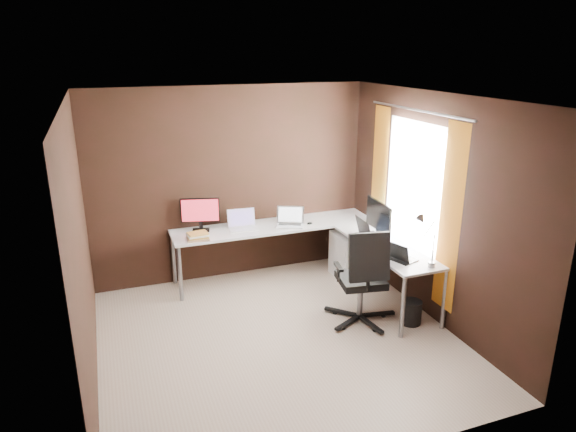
% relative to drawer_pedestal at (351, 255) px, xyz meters
% --- Properties ---
extents(room, '(3.60, 3.60, 2.50)m').
position_rel_drawer_pedestal_xyz_m(room, '(-1.09, -1.08, 0.98)').
color(room, '#C1AC96').
rests_on(room, ground).
extents(desk, '(2.65, 2.25, 0.73)m').
position_rel_drawer_pedestal_xyz_m(desk, '(-0.59, -0.11, 0.38)').
color(desk, white).
rests_on(desk, ground).
extents(drawer_pedestal, '(0.42, 0.50, 0.60)m').
position_rel_drawer_pedestal_xyz_m(drawer_pedestal, '(0.00, 0.00, 0.00)').
color(drawer_pedestal, white).
rests_on(drawer_pedestal, ground).
extents(monitor_left, '(0.48, 0.18, 0.42)m').
position_rel_drawer_pedestal_xyz_m(monitor_left, '(-1.89, 0.48, 0.67)').
color(monitor_left, black).
rests_on(monitor_left, desk).
extents(monitor_right, '(0.15, 0.57, 0.47)m').
position_rel_drawer_pedestal_xyz_m(monitor_right, '(0.06, -0.56, 0.70)').
color(monitor_right, black).
rests_on(monitor_right, desk).
extents(laptop_white, '(0.37, 0.28, 0.24)m').
position_rel_drawer_pedestal_xyz_m(laptop_white, '(-1.37, 0.38, 0.48)').
color(laptop_white, white).
rests_on(laptop_white, desk).
extents(laptop_silver, '(0.43, 0.38, 0.23)m').
position_rel_drawer_pedestal_xyz_m(laptop_silver, '(-0.76, 0.28, 0.48)').
color(laptop_silver, silver).
rests_on(laptop_silver, desk).
extents(laptop_black_big, '(0.29, 0.39, 0.25)m').
position_rel_drawer_pedestal_xyz_m(laptop_black_big, '(-0.04, -0.50, 0.48)').
color(laptop_black_big, black).
rests_on(laptop_black_big, desk).
extents(laptop_black_small, '(0.31, 0.37, 0.21)m').
position_rel_drawer_pedestal_xyz_m(laptop_black_small, '(-0.05, -1.22, 0.48)').
color(laptop_black_small, black).
rests_on(laptop_black_small, desk).
extents(book_stack, '(0.28, 0.23, 0.08)m').
position_rel_drawer_pedestal_xyz_m(book_stack, '(-1.99, 0.18, 0.47)').
color(book_stack, tan).
rests_on(book_stack, desk).
extents(mouse_left, '(0.09, 0.06, 0.03)m').
position_rel_drawer_pedestal_xyz_m(mouse_left, '(-1.92, 0.15, 0.45)').
color(mouse_left, black).
rests_on(mouse_left, desk).
extents(mouse_corner, '(0.08, 0.06, 0.03)m').
position_rel_drawer_pedestal_xyz_m(mouse_corner, '(-0.51, 0.21, 0.44)').
color(mouse_corner, black).
rests_on(mouse_corner, desk).
extents(desk_lamp, '(0.19, 0.22, 0.57)m').
position_rel_drawer_pedestal_xyz_m(desk_lamp, '(0.10, -1.44, 0.79)').
color(desk_lamp, slate).
rests_on(desk_lamp, desk).
extents(office_chair, '(0.63, 0.64, 1.12)m').
position_rel_drawer_pedestal_xyz_m(office_chair, '(-0.44, -1.11, 0.03)').
color(office_chair, black).
rests_on(office_chair, ground).
extents(wastebasket, '(0.26, 0.26, 0.27)m').
position_rel_drawer_pedestal_xyz_m(wastebasket, '(0.07, -1.34, -0.17)').
color(wastebasket, black).
rests_on(wastebasket, ground).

